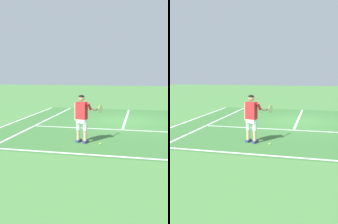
% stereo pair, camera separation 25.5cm
% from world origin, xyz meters
% --- Properties ---
extents(ground_plane, '(80.00, 80.00, 0.00)m').
position_xyz_m(ground_plane, '(0.00, 0.00, 0.00)').
color(ground_plane, '#477F3D').
extents(court_inner_surface, '(10.98, 10.52, 0.00)m').
position_xyz_m(court_inner_surface, '(0.00, -0.89, 0.00)').
color(court_inner_surface, '#387033').
rests_on(court_inner_surface, ground).
extents(line_baseline, '(10.98, 0.10, 0.01)m').
position_xyz_m(line_baseline, '(0.00, -5.95, 0.00)').
color(line_baseline, white).
rests_on(line_baseline, ground).
extents(line_service, '(8.23, 0.10, 0.01)m').
position_xyz_m(line_service, '(0.00, -2.23, 0.00)').
color(line_service, white).
rests_on(line_service, ground).
extents(line_centre_service, '(0.10, 6.40, 0.01)m').
position_xyz_m(line_centre_service, '(0.00, 0.97, 0.00)').
color(line_centre_service, white).
rests_on(line_centre_service, ground).
extents(line_singles_left, '(0.10, 10.12, 0.01)m').
position_xyz_m(line_singles_left, '(-4.12, -0.89, 0.00)').
color(line_singles_left, white).
rests_on(line_singles_left, ground).
extents(line_doubles_left, '(0.10, 10.12, 0.01)m').
position_xyz_m(line_doubles_left, '(-5.49, -0.89, 0.00)').
color(line_doubles_left, white).
rests_on(line_doubles_left, ground).
extents(tennis_player, '(0.88, 1.03, 1.71)m').
position_xyz_m(tennis_player, '(-1.26, -4.63, 0.99)').
color(tennis_player, navy).
rests_on(tennis_player, ground).
extents(tennis_ball_near_feet, '(0.07, 0.07, 0.07)m').
position_xyz_m(tennis_ball_near_feet, '(-0.59, -4.75, 0.03)').
color(tennis_ball_near_feet, '#CCE02D').
rests_on(tennis_ball_near_feet, ground).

